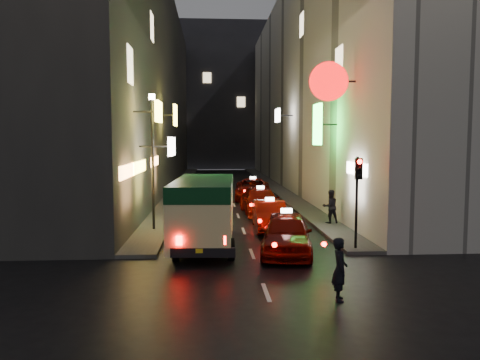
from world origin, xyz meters
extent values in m
plane|color=black|center=(0.00, 0.00, 0.00)|extent=(120.00, 120.00, 0.00)
cube|color=#373532|center=(-8.00, 34.00, 9.00)|extent=(6.00, 52.00, 18.00)
cube|color=yellow|center=(-3.87, 12.67, 5.55)|extent=(0.18, 1.56, 0.94)
cube|color=white|center=(-3.43, 14.27, 3.98)|extent=(0.18, 2.43, 0.90)
cube|color=yellow|center=(-3.98, 24.22, 6.02)|extent=(0.18, 1.34, 1.47)
cube|color=#FFA859|center=(-4.98, 10.64, 3.00)|extent=(0.10, 3.13, 0.55)
cube|color=yellow|center=(-4.98, 13.93, 3.00)|extent=(0.10, 4.00, 0.55)
cube|color=#FFA859|center=(-4.98, 20.18, 3.00)|extent=(0.10, 3.39, 0.55)
cube|color=#FFE5B2|center=(-4.99, 12.00, 7.50)|extent=(0.06, 1.30, 1.60)
cube|color=#FFE5B2|center=(-4.99, 20.00, 11.00)|extent=(0.06, 1.30, 1.60)
cube|color=#B9B4A9|center=(8.00, 34.00, 9.00)|extent=(6.00, 52.00, 18.00)
cylinder|color=#F20A0A|center=(3.78, 12.24, 6.91)|extent=(1.75, 0.18, 1.75)
cube|color=#30F43C|center=(3.97, 15.19, 5.09)|extent=(0.18, 1.36, 2.11)
cube|color=white|center=(3.76, 28.19, 6.25)|extent=(0.18, 1.78, 1.05)
cube|color=white|center=(4.98, 11.72, 3.00)|extent=(0.10, 2.81, 0.55)
cube|color=#FFE5B2|center=(4.99, 15.00, 8.20)|extent=(0.06, 1.30, 1.60)
cube|color=#FFE5B2|center=(4.99, 25.00, 12.50)|extent=(0.06, 1.30, 1.60)
cube|color=#323136|center=(0.00, 66.00, 11.00)|extent=(30.00, 10.00, 22.00)
cube|color=#494643|center=(-4.25, 34.00, 0.07)|extent=(1.50, 52.00, 0.15)
cube|color=#494643|center=(4.25, 34.00, 0.07)|extent=(1.50, 52.00, 0.15)
cube|color=#E8E091|center=(-1.81, 9.63, 1.55)|extent=(2.56, 6.40, 2.30)
cube|color=#0B3718|center=(-1.81, 9.63, 2.44)|extent=(2.58, 6.42, 0.58)
cube|color=black|center=(-1.81, 9.95, 1.78)|extent=(2.45, 3.89, 0.52)
cube|color=black|center=(-1.81, 6.54, 0.55)|extent=(2.16, 0.31, 0.31)
cube|color=#FF0A05|center=(-2.59, 6.47, 0.97)|extent=(0.19, 0.06, 0.29)
cube|color=#FF0A05|center=(-1.02, 6.47, 0.97)|extent=(0.19, 0.06, 0.29)
cylinder|color=black|center=(-2.79, 11.64, 0.40)|extent=(0.23, 0.80, 0.80)
cylinder|color=black|center=(-0.83, 7.62, 0.40)|extent=(0.23, 0.80, 0.80)
imported|color=#640901|center=(1.29, 8.44, 0.90)|extent=(3.20, 5.98, 1.81)
cube|color=white|center=(1.29, 8.44, 1.90)|extent=(0.44, 0.24, 0.16)
sphere|color=#FF0A05|center=(0.49, 5.86, 0.93)|extent=(0.16, 0.16, 0.16)
sphere|color=#FF0A05|center=(2.09, 5.86, 0.93)|extent=(0.16, 0.16, 0.16)
imported|color=#640901|center=(1.27, 13.24, 0.81)|extent=(2.17, 5.11, 1.61)
cube|color=white|center=(1.27, 13.24, 1.70)|extent=(0.42, 0.19, 0.16)
sphere|color=#FF0A05|center=(0.55, 10.94, 0.83)|extent=(0.16, 0.16, 0.16)
sphere|color=#FF0A05|center=(1.98, 10.94, 0.83)|extent=(0.16, 0.16, 0.16)
imported|color=#640901|center=(1.34, 18.04, 0.86)|extent=(2.46, 5.51, 1.72)
cube|color=white|center=(1.34, 18.04, 1.81)|extent=(0.43, 0.20, 0.16)
sphere|color=#FF0A05|center=(0.57, 15.58, 0.89)|extent=(0.16, 0.16, 0.16)
sphere|color=#FF0A05|center=(2.10, 15.58, 0.89)|extent=(0.16, 0.16, 0.16)
imported|color=#640901|center=(1.50, 24.67, 0.89)|extent=(2.70, 5.73, 1.77)
cube|color=white|center=(1.50, 24.67, 1.86)|extent=(0.43, 0.21, 0.16)
sphere|color=#FF0A05|center=(0.71, 22.14, 0.91)|extent=(0.16, 0.16, 0.16)
sphere|color=#FF0A05|center=(2.28, 22.14, 0.91)|extent=(0.16, 0.16, 0.16)
imported|color=black|center=(1.87, 3.23, 0.96)|extent=(0.48, 0.68, 1.92)
imported|color=black|center=(4.41, 14.03, 1.09)|extent=(0.78, 0.57, 1.89)
cylinder|color=black|center=(4.00, 8.60, 1.90)|extent=(0.10, 0.10, 3.50)
cube|color=black|center=(4.00, 8.42, 3.20)|extent=(0.26, 0.18, 0.80)
sphere|color=#FF0A05|center=(4.00, 8.31, 3.47)|extent=(0.18, 0.18, 0.18)
sphere|color=black|center=(4.00, 8.31, 3.20)|extent=(0.17, 0.17, 0.17)
sphere|color=black|center=(4.00, 8.31, 2.93)|extent=(0.17, 0.17, 0.17)
cylinder|color=black|center=(-4.20, 13.00, 3.15)|extent=(0.12, 0.12, 6.00)
cylinder|color=#FFE5BF|center=(-4.20, 13.00, 6.25)|extent=(0.28, 0.28, 0.25)
camera|label=1|loc=(-1.54, -8.73, 4.24)|focal=35.00mm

